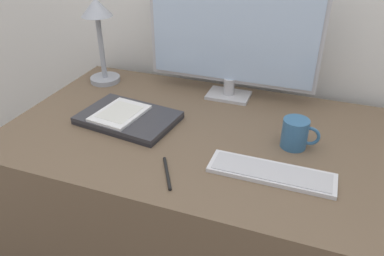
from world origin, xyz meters
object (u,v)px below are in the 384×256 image
(ereader, at_px, (120,113))
(desk_lamp, at_px, (99,27))
(laptop, at_px, (128,118))
(monitor, at_px, (232,31))
(pen, at_px, (167,173))
(keyboard, at_px, (271,173))
(coffee_mug, at_px, (296,134))

(ereader, bearing_deg, desk_lamp, 129.55)
(desk_lamp, bearing_deg, laptop, -46.46)
(laptop, xyz_separation_m, ereader, (-0.03, -0.01, 0.02))
(laptop, height_order, ereader, ereader)
(laptop, bearing_deg, monitor, 48.25)
(desk_lamp, relative_size, pen, 2.66)
(ereader, xyz_separation_m, pen, (0.26, -0.22, -0.03))
(laptop, bearing_deg, desk_lamp, 133.54)
(monitor, relative_size, desk_lamp, 1.85)
(keyboard, distance_m, pen, 0.28)
(keyboard, relative_size, coffee_mug, 3.03)
(desk_lamp, xyz_separation_m, coffee_mug, (0.79, -0.23, -0.18))
(monitor, bearing_deg, pen, -93.25)
(desk_lamp, height_order, coffee_mug, desk_lamp)
(laptop, bearing_deg, coffee_mug, 3.59)
(ereader, distance_m, coffee_mug, 0.57)
(laptop, xyz_separation_m, desk_lamp, (-0.25, 0.26, 0.21))
(coffee_mug, bearing_deg, desk_lamp, 163.94)
(ereader, bearing_deg, coffee_mug, 4.26)
(coffee_mug, bearing_deg, laptop, -176.41)
(keyboard, relative_size, laptop, 1.01)
(monitor, height_order, pen, monitor)
(laptop, height_order, pen, laptop)
(laptop, relative_size, desk_lamp, 1.01)
(desk_lamp, distance_m, coffee_mug, 0.84)
(pen, bearing_deg, desk_lamp, 135.09)
(ereader, relative_size, coffee_mug, 1.75)
(desk_lamp, distance_m, pen, 0.72)
(monitor, xyz_separation_m, pen, (-0.03, -0.52, -0.25))
(monitor, height_order, coffee_mug, monitor)
(monitor, relative_size, ereader, 3.16)
(keyboard, xyz_separation_m, laptop, (-0.50, 0.13, 0.01))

